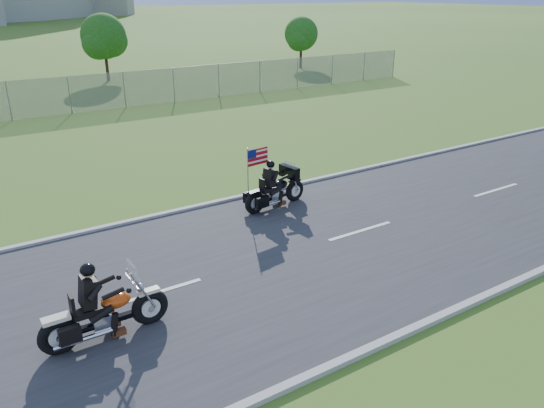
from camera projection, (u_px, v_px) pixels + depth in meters
ground at (234, 271)px, 12.72m from camera, size 420.00×420.00×0.00m
road at (234, 270)px, 12.71m from camera, size 120.00×8.00×0.04m
curb_north at (169, 213)px, 15.86m from camera, size 120.00×0.18×0.12m
curb_south at (343, 361)px, 9.55m from camera, size 120.00×0.18×0.12m
tree_fence_near at (104, 39)px, 38.04m from camera, size 3.52×3.28×4.75m
tree_fence_far at (301, 36)px, 44.61m from camera, size 3.08×2.87×4.20m
motorcycle_lead at (103, 315)px, 10.05m from camera, size 2.52×0.60×1.69m
motorcycle_follow at (275, 191)px, 16.20m from camera, size 2.31×0.85×1.93m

